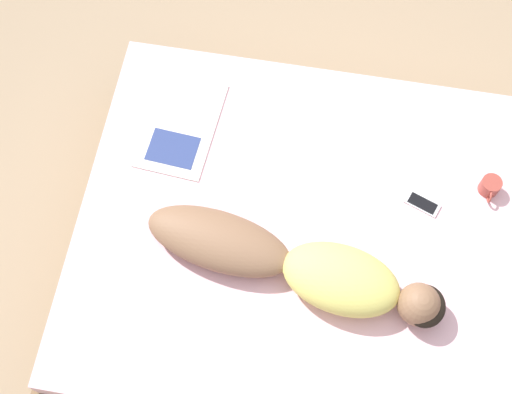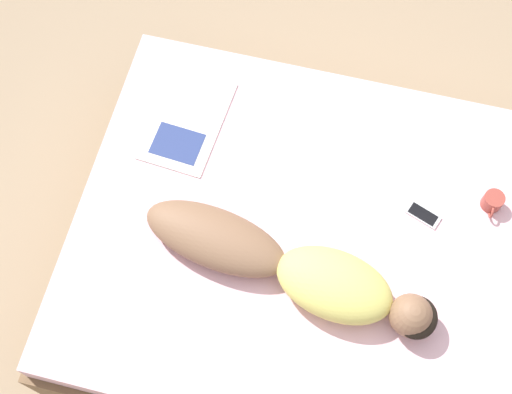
% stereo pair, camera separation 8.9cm
% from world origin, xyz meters
% --- Properties ---
extents(ground_plane, '(12.00, 12.00, 0.00)m').
position_xyz_m(ground_plane, '(0.00, 0.00, 0.00)').
color(ground_plane, '#9E8466').
extents(bed, '(1.75, 2.30, 0.50)m').
position_xyz_m(bed, '(0.00, 0.00, 0.25)').
color(bed, brown).
rests_on(bed, ground_plane).
extents(person, '(0.45, 1.31, 0.18)m').
position_xyz_m(person, '(0.19, -0.12, 0.59)').
color(person, brown).
rests_on(person, bed).
extents(open_magazine, '(0.55, 0.36, 0.01)m').
position_xyz_m(open_magazine, '(-0.42, -0.77, 0.51)').
color(open_magazine, silver).
rests_on(open_magazine, bed).
extents(coffee_mug, '(0.13, 0.09, 0.08)m').
position_xyz_m(coffee_mug, '(-0.33, 0.65, 0.54)').
color(coffee_mug, '#993D33').
rests_on(coffee_mug, bed).
extents(cell_phone, '(0.12, 0.17, 0.01)m').
position_xyz_m(cell_phone, '(-0.22, 0.37, 0.51)').
color(cell_phone, silver).
rests_on(cell_phone, bed).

